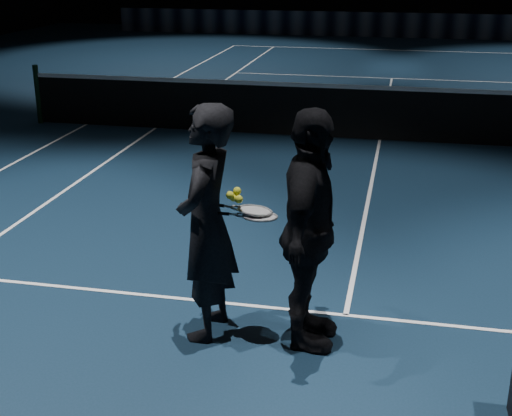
{
  "coord_description": "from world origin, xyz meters",
  "views": [
    {
      "loc": [
        0.4,
        -12.18,
        3.14
      ],
      "look_at": [
        -0.72,
        -6.92,
        1.17
      ],
      "focal_mm": 50.0,
      "sensor_mm": 36.0,
      "label": 1
    }
  ],
  "objects_px": {
    "racket_lower": "(260,216)",
    "racket_upper": "(255,211)",
    "player_a": "(206,224)",
    "player_b": "(309,232)",
    "tennis_balls": "(236,196)"
  },
  "relations": [
    {
      "from": "racket_lower",
      "to": "racket_upper",
      "type": "distance_m",
      "value": 0.07
    },
    {
      "from": "player_a",
      "to": "player_b",
      "type": "height_order",
      "value": "same"
    },
    {
      "from": "player_a",
      "to": "racket_lower",
      "type": "height_order",
      "value": "player_a"
    },
    {
      "from": "player_a",
      "to": "player_b",
      "type": "relative_size",
      "value": 1.0
    },
    {
      "from": "racket_upper",
      "to": "tennis_balls",
      "type": "bearing_deg",
      "value": -170.43
    },
    {
      "from": "racket_lower",
      "to": "tennis_balls",
      "type": "bearing_deg",
      "value": 178.53
    },
    {
      "from": "tennis_balls",
      "to": "player_a",
      "type": "bearing_deg",
      "value": -178.72
    },
    {
      "from": "player_b",
      "to": "racket_upper",
      "type": "distance_m",
      "value": 0.47
    },
    {
      "from": "player_a",
      "to": "racket_upper",
      "type": "relative_size",
      "value": 2.96
    },
    {
      "from": "player_a",
      "to": "player_b",
      "type": "distance_m",
      "value": 0.85
    },
    {
      "from": "racket_upper",
      "to": "racket_lower",
      "type": "bearing_deg",
      "value": -42.66
    },
    {
      "from": "player_a",
      "to": "racket_upper",
      "type": "distance_m",
      "value": 0.42
    },
    {
      "from": "player_a",
      "to": "tennis_balls",
      "type": "height_order",
      "value": "player_a"
    },
    {
      "from": "racket_lower",
      "to": "player_b",
      "type": "bearing_deg",
      "value": 0.0
    },
    {
      "from": "racket_upper",
      "to": "tennis_balls",
      "type": "xyz_separation_m",
      "value": [
        -0.14,
        -0.04,
        0.13
      ]
    }
  ]
}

